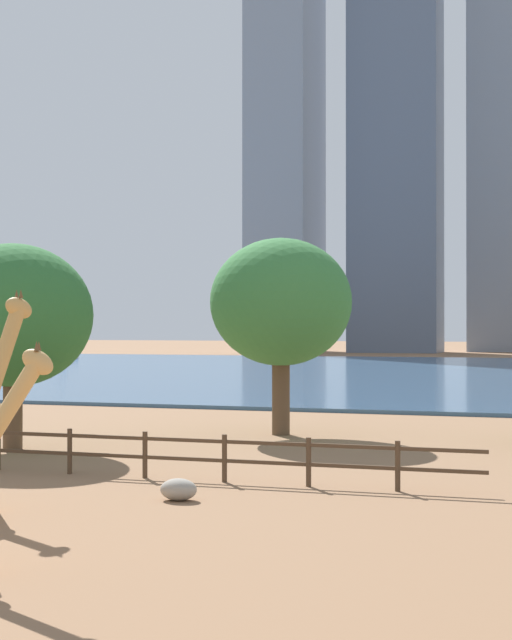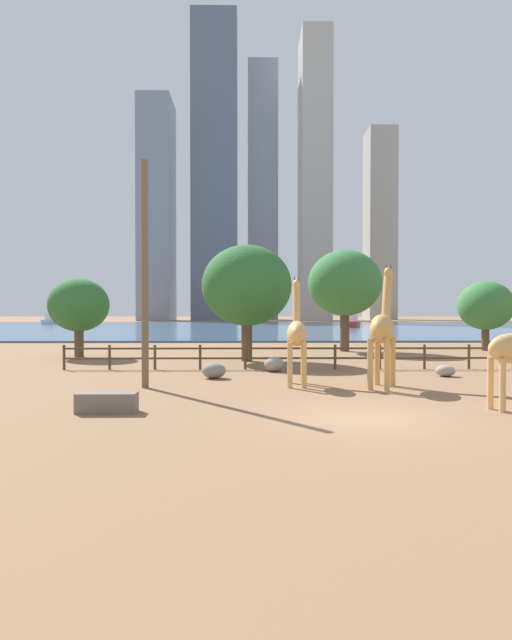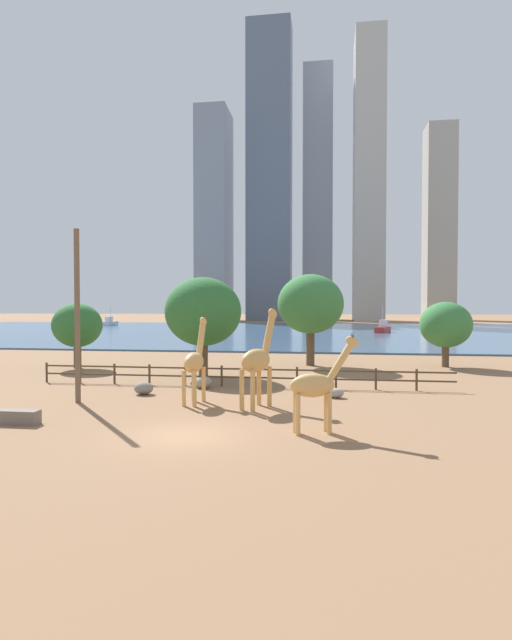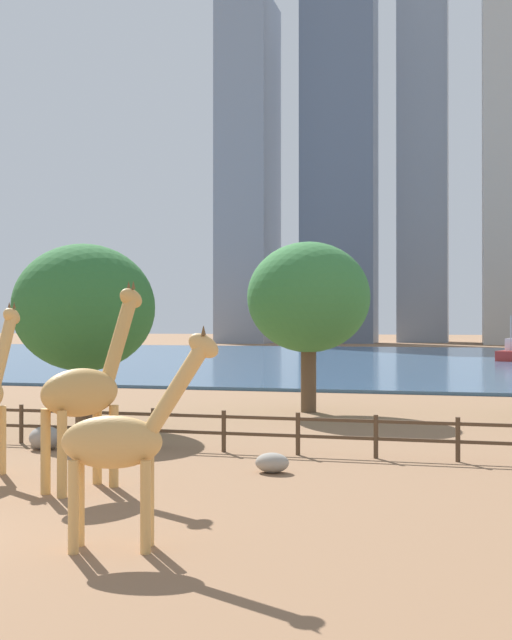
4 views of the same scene
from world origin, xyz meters
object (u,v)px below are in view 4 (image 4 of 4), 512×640
at_px(boulder_small, 272,463).
at_px(boat_tug, 512,353).
at_px(boulder_near_fence, 45,438).
at_px(tree_left_small, 309,298).
at_px(tree_left_large, 84,308).
at_px(boat_sailboat, 66,344).
at_px(giraffe_young, 122,442).
at_px(giraffe_tall, 86,391).

xyz_separation_m(boulder_small, boat_tug, (9.54, 65.62, 0.71)).
distance_m(boulder_near_fence, tree_left_small, 14.93).
relative_size(tree_left_large, boat_sailboat, 1.39).
bearing_deg(tree_left_small, boat_sailboat, 125.04).
distance_m(boat_sailboat, boat_tug, 66.97).
height_order(giraffe_young, boulder_near_fence, giraffe_young).
bearing_deg(tree_left_large, giraffe_tall, -62.80).
distance_m(boulder_small, boat_tug, 66.31).
relative_size(giraffe_tall, boat_tug, 0.93).
relative_size(giraffe_young, boat_tug, 0.73).
relative_size(tree_left_large, tree_left_small, 0.92).
bearing_deg(giraffe_young, boat_sailboat, 103.17).
bearing_deg(tree_left_large, giraffe_young, -60.91).
bearing_deg(boat_tug, boat_sailboat, -90.81).
distance_m(giraffe_tall, boat_sailboat, 104.15).
xyz_separation_m(giraffe_tall, boat_sailboat, (-49.60, 91.57, -1.42)).
height_order(giraffe_young, tree_left_small, tree_left_small).
bearing_deg(giraffe_young, boulder_small, 68.20).
xyz_separation_m(giraffe_young, tree_left_large, (-8.49, 15.26, 2.71)).
relative_size(giraffe_tall, giraffe_young, 1.28).
xyz_separation_m(boulder_near_fence, boat_sailboat, (-45.51, 86.30, 0.59)).
bearing_deg(tree_left_large, tree_left_small, 44.50).
xyz_separation_m(giraffe_tall, giraffe_young, (2.99, -4.57, -0.47)).
distance_m(boulder_small, tree_left_small, 15.68).
relative_size(giraffe_tall, boulder_small, 5.55).
distance_m(giraffe_tall, boulder_small, 5.48).
xyz_separation_m(tree_left_large, boat_tug, (18.89, 58.18, -3.65)).
height_order(giraffe_tall, boulder_near_fence, giraffe_tall).
relative_size(tree_left_large, boat_tug, 1.30).
relative_size(boulder_near_fence, boat_tug, 0.19).
xyz_separation_m(giraffe_young, boat_tug, (10.41, 73.44, -0.94)).
distance_m(boulder_small, boat_sailboat, 103.23).
xyz_separation_m(boulder_small, tree_left_large, (-9.35, 7.43, 4.36)).
bearing_deg(giraffe_young, giraffe_tall, 107.74).
height_order(giraffe_tall, boat_sailboat, giraffe_tall).
distance_m(giraffe_young, tree_left_large, 17.67).
distance_m(giraffe_young, tree_left_small, 22.86).
height_order(boulder_small, tree_left_small, tree_left_small).
xyz_separation_m(boulder_near_fence, boat_tug, (17.49, 63.61, 0.61)).
bearing_deg(giraffe_tall, boulder_small, -25.59).
bearing_deg(boulder_near_fence, giraffe_young, -54.22).
xyz_separation_m(giraffe_tall, boulder_small, (3.86, 3.26, -2.12)).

